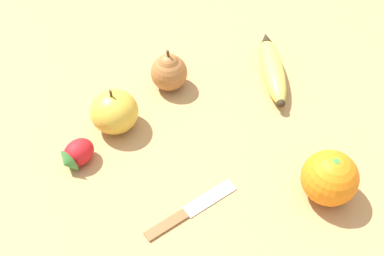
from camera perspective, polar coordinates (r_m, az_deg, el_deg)
ground_plane at (r=0.76m, az=2.62°, el=-1.72°), size 3.00×3.00×0.00m
banana at (r=0.87m, az=10.17°, el=7.38°), size 0.20×0.06×0.04m
orange at (r=0.70m, az=17.07°, el=-6.08°), size 0.08×0.08×0.08m
pear at (r=0.83m, az=-2.94°, el=7.22°), size 0.07×0.07×0.09m
strawberry at (r=0.74m, az=-14.42°, el=-3.30°), size 0.07×0.07×0.04m
apple at (r=0.77m, az=-9.84°, el=2.07°), size 0.08×0.08×0.09m
paring_knife at (r=0.68m, az=-0.51°, el=-10.52°), size 0.08×0.15×0.01m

